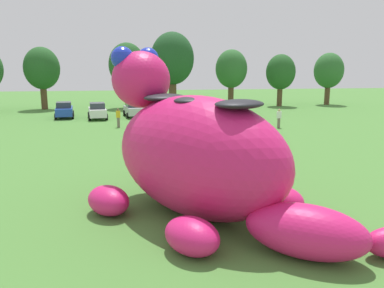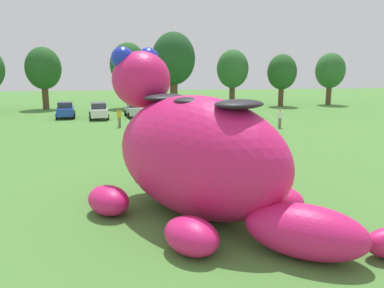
{
  "view_description": "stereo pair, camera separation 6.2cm",
  "coord_description": "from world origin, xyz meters",
  "px_view_note": "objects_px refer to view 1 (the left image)",
  "views": [
    {
      "loc": [
        -1.94,
        -13.1,
        5.28
      ],
      "look_at": [
        0.35,
        0.88,
        2.42
      ],
      "focal_mm": 35.23,
      "sensor_mm": 36.0,
      "label": 1
    },
    {
      "loc": [
        -1.88,
        -13.11,
        5.28
      ],
      "look_at": [
        0.35,
        0.88,
        2.42
      ],
      "focal_mm": 35.23,
      "sensor_mm": 36.0,
      "label": 2
    }
  ],
  "objects_px": {
    "giant_inflatable_creature": "(197,154)",
    "spectator_by_cars": "(279,118)",
    "car_blue": "(64,110)",
    "spectator_near_inflatable": "(118,118)",
    "car_white": "(97,111)",
    "spectator_mid_field": "(155,129)",
    "car_silver": "(134,109)"
  },
  "relations": [
    {
      "from": "giant_inflatable_creature",
      "to": "spectator_by_cars",
      "type": "bearing_deg",
      "value": 60.15
    },
    {
      "from": "giant_inflatable_creature",
      "to": "spectator_mid_field",
      "type": "height_order",
      "value": "giant_inflatable_creature"
    },
    {
      "from": "spectator_mid_field",
      "to": "car_white",
      "type": "bearing_deg",
      "value": 112.17
    },
    {
      "from": "car_blue",
      "to": "spectator_mid_field",
      "type": "xyz_separation_m",
      "value": [
        8.85,
        -14.36,
        -0.01
      ]
    },
    {
      "from": "car_silver",
      "to": "car_white",
      "type": "bearing_deg",
      "value": -164.41
    },
    {
      "from": "car_white",
      "to": "car_silver",
      "type": "bearing_deg",
      "value": 15.59
    },
    {
      "from": "spectator_mid_field",
      "to": "car_blue",
      "type": "bearing_deg",
      "value": 121.65
    },
    {
      "from": "car_silver",
      "to": "spectator_mid_field",
      "type": "xyz_separation_m",
      "value": [
        1.44,
        -13.93,
        -0.01
      ]
    },
    {
      "from": "spectator_near_inflatable",
      "to": "giant_inflatable_creature",
      "type": "bearing_deg",
      "value": -80.96
    },
    {
      "from": "car_white",
      "to": "car_silver",
      "type": "xyz_separation_m",
      "value": [
        3.8,
        1.06,
        0.0
      ]
    },
    {
      "from": "car_blue",
      "to": "spectator_by_cars",
      "type": "relative_size",
      "value": 2.51
    },
    {
      "from": "car_blue",
      "to": "spectator_by_cars",
      "type": "distance_m",
      "value": 22.69
    },
    {
      "from": "giant_inflatable_creature",
      "to": "spectator_mid_field",
      "type": "relative_size",
      "value": 6.05
    },
    {
      "from": "spectator_mid_field",
      "to": "spectator_near_inflatable",
      "type": "bearing_deg",
      "value": 113.43
    },
    {
      "from": "car_silver",
      "to": "spectator_near_inflatable",
      "type": "relative_size",
      "value": 2.52
    },
    {
      "from": "car_white",
      "to": "car_silver",
      "type": "distance_m",
      "value": 3.95
    },
    {
      "from": "spectator_mid_field",
      "to": "spectator_by_cars",
      "type": "relative_size",
      "value": 1.0
    },
    {
      "from": "giant_inflatable_creature",
      "to": "car_silver",
      "type": "distance_m",
      "value": 28.87
    },
    {
      "from": "giant_inflatable_creature",
      "to": "spectator_by_cars",
      "type": "relative_size",
      "value": 6.05
    },
    {
      "from": "spectator_near_inflatable",
      "to": "spectator_mid_field",
      "type": "bearing_deg",
      "value": -66.57
    },
    {
      "from": "spectator_near_inflatable",
      "to": "spectator_by_cars",
      "type": "xyz_separation_m",
      "value": [
        14.23,
        -2.71,
        0.0
      ]
    },
    {
      "from": "car_blue",
      "to": "spectator_mid_field",
      "type": "relative_size",
      "value": 2.51
    },
    {
      "from": "car_blue",
      "to": "spectator_by_cars",
      "type": "bearing_deg",
      "value": -27.21
    },
    {
      "from": "spectator_mid_field",
      "to": "car_silver",
      "type": "bearing_deg",
      "value": 95.91
    },
    {
      "from": "spectator_by_cars",
      "to": "spectator_near_inflatable",
      "type": "bearing_deg",
      "value": 169.2
    },
    {
      "from": "giant_inflatable_creature",
      "to": "car_white",
      "type": "height_order",
      "value": "giant_inflatable_creature"
    },
    {
      "from": "car_white",
      "to": "spectator_mid_field",
      "type": "bearing_deg",
      "value": -67.83
    },
    {
      "from": "giant_inflatable_creature",
      "to": "car_white",
      "type": "relative_size",
      "value": 2.42
    },
    {
      "from": "car_blue",
      "to": "car_silver",
      "type": "xyz_separation_m",
      "value": [
        7.41,
        -0.43,
        0.0
      ]
    },
    {
      "from": "car_silver",
      "to": "car_blue",
      "type": "bearing_deg",
      "value": 176.67
    },
    {
      "from": "car_blue",
      "to": "spectator_near_inflatable",
      "type": "xyz_separation_m",
      "value": [
        5.95,
        -7.66,
        -0.01
      ]
    },
    {
      "from": "giant_inflatable_creature",
      "to": "spectator_mid_field",
      "type": "bearing_deg",
      "value": 92.02
    }
  ]
}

